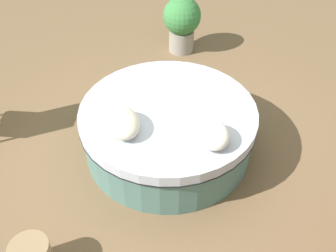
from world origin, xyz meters
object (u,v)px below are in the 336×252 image
object	(u,v)px
throw_pillow_1	(211,134)
planter	(182,21)
throw_pillow_0	(122,123)
round_bed	(168,129)

from	to	relation	value
throw_pillow_1	planter	size ratio (longest dim) A/B	0.49
throw_pillow_0	planter	distance (m)	2.97
round_bed	throw_pillow_1	world-z (taller)	throw_pillow_1
round_bed	planter	xyz separation A→B (m)	(-2.31, 0.98, 0.21)
planter	round_bed	bearing A→B (deg)	-23.03
throw_pillow_0	planter	size ratio (longest dim) A/B	0.56
round_bed	throw_pillow_1	distance (m)	0.84
throw_pillow_0	planter	world-z (taller)	planter
throw_pillow_0	throw_pillow_1	xyz separation A→B (m)	(0.48, 0.87, -0.00)
throw_pillow_1	throw_pillow_0	bearing A→B (deg)	-118.54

